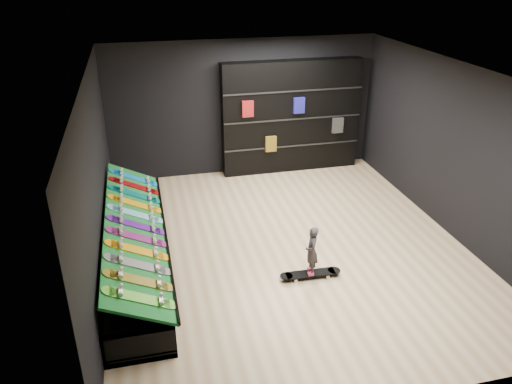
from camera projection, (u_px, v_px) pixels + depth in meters
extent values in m
cube|color=beige|center=(287.00, 246.00, 8.70)|extent=(6.00, 7.00, 0.01)
cube|color=white|center=(292.00, 73.00, 7.40)|extent=(6.00, 7.00, 0.01)
cube|color=black|center=(243.00, 108.00, 11.12)|extent=(6.00, 0.02, 3.00)
cube|color=black|center=(391.00, 297.00, 4.98)|extent=(6.00, 0.02, 3.00)
cube|color=black|center=(96.00, 184.00, 7.42)|extent=(0.02, 7.00, 3.00)
cube|color=black|center=(454.00, 151.00, 8.68)|extent=(0.02, 7.00, 3.00)
cube|color=#0E5B1F|center=(136.00, 227.00, 7.86)|extent=(0.92, 4.50, 0.46)
cube|color=black|center=(291.00, 117.00, 11.29)|extent=(3.16, 0.37, 2.53)
imported|color=black|center=(311.00, 260.00, 7.70)|extent=(0.16, 0.20, 0.48)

